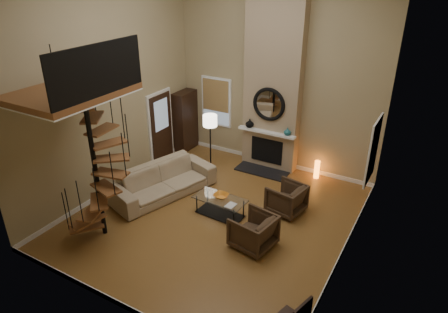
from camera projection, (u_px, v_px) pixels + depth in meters
The scene contains 31 objects.
ground at pixel (216, 216), 9.62m from camera, with size 6.00×6.50×0.01m, color olive.
back_wall at pixel (276, 72), 10.95m from camera, with size 6.00×0.02×5.50m, color tan.
front_wall at pixel (99, 168), 5.88m from camera, with size 6.00×0.02×5.50m, color tan.
left_wall at pixel (108, 86), 9.76m from camera, with size 0.02×6.50×5.50m, color tan.
right_wall at pixel (361, 133), 7.07m from camera, with size 0.02×6.50×5.50m, color tan.
baseboard_back at pixel (271, 161), 12.12m from camera, with size 6.00×0.02×0.12m, color white.
baseboard_front at pixel (120, 304), 7.07m from camera, with size 6.00×0.02×0.12m, color white.
baseboard_left at pixel (121, 182), 10.93m from camera, with size 0.02×6.50×0.12m, color white.
baseboard_right at pixel (341, 255), 8.25m from camera, with size 0.02×6.50×0.12m, color white.
chimney_breast at pixel (274, 74), 10.80m from camera, with size 1.60×0.38×5.50m, color #9C8465.
hearth at pixel (262, 171), 11.61m from camera, with size 1.50×0.60×0.04m, color black.
firebox at pixel (267, 151), 11.61m from camera, with size 0.95×0.02×0.72m, color black.
mantel at pixel (266, 132), 11.28m from camera, with size 1.70×0.18×0.06m, color white.
mirror_frame at pixel (269, 104), 10.98m from camera, with size 0.94×0.94×0.10m, color black.
mirror_disc at pixel (269, 104), 10.99m from camera, with size 0.80×0.80×0.01m, color white.
vase_left at pixel (250, 123), 11.49m from camera, with size 0.24×0.24×0.25m, color black.
vase_right at pixel (287, 131), 10.98m from camera, with size 0.20×0.20×0.21m, color #1C5962.
window_back at pixel (216, 101), 12.27m from camera, with size 1.02×0.06×1.52m.
window_right at pixel (373, 149), 9.13m from camera, with size 0.06×1.02×1.52m.
entry_door at pixel (161, 127), 11.89m from camera, with size 0.10×1.05×2.16m.
loft at pixel (74, 91), 7.72m from camera, with size 1.70×2.20×1.09m.
spiral_stair at pixel (95, 161), 8.24m from camera, with size 1.47×1.47×4.06m.
hutch at pixel (185, 121), 12.67m from camera, with size 0.39×0.84×1.87m, color black.
sofa at pixel (163, 180), 10.36m from camera, with size 2.71×1.06×0.79m, color tan.
armchair_near at pixel (289, 200), 9.60m from camera, with size 0.78×0.80×0.73m, color #422E1E.
armchair_far at pixel (256, 233), 8.43m from camera, with size 0.82×0.84×0.76m, color #422E1E.
coffee_table at pixel (220, 205), 9.53m from camera, with size 1.26×0.69×0.46m.
bowl at pixel (221, 196), 9.48m from camera, with size 0.35×0.35×0.09m, color orange.
book at pixel (230, 205), 9.18m from camera, with size 0.20×0.27×0.03m, color gray.
floor_lamp at pixel (210, 125), 11.05m from camera, with size 0.39×0.39×1.71m.
accent_lamp at pixel (317, 170), 11.20m from camera, with size 0.15×0.15×0.52m, color orange.
Camera 1 is at (4.18, -6.86, 5.47)m, focal length 32.39 mm.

